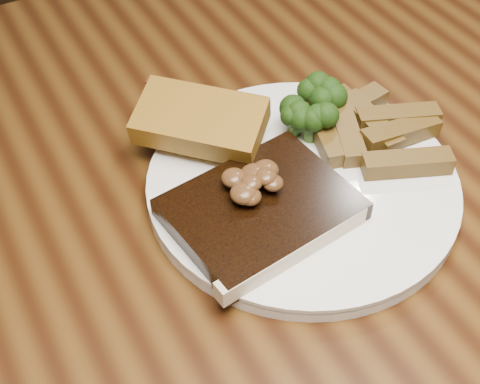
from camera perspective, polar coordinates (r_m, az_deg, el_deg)
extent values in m
cube|color=#45290D|center=(0.61, 1.28, -2.81)|extent=(1.60, 0.90, 0.04)
cylinder|color=black|center=(1.43, 19.13, 8.04)|extent=(0.07, 0.07, 0.71)
cube|color=black|center=(1.38, -17.79, 8.89)|extent=(0.44, 0.44, 0.04)
cylinder|color=black|center=(1.64, -11.49, 7.62)|extent=(0.04, 0.04, 0.37)
cylinder|color=black|center=(1.40, -8.89, 0.11)|extent=(0.04, 0.04, 0.37)
cube|color=black|center=(1.11, -19.24, 12.80)|extent=(0.39, 0.09, 0.41)
cylinder|color=white|center=(0.61, 5.32, 0.51)|extent=(0.29, 0.29, 0.01)
cube|color=black|center=(0.56, 1.81, -1.59)|extent=(0.16, 0.13, 0.02)
cube|color=beige|center=(0.54, 4.55, -5.29)|extent=(0.15, 0.03, 0.02)
cube|color=#9A671C|center=(0.63, -3.34, 4.67)|extent=(0.13, 0.13, 0.03)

